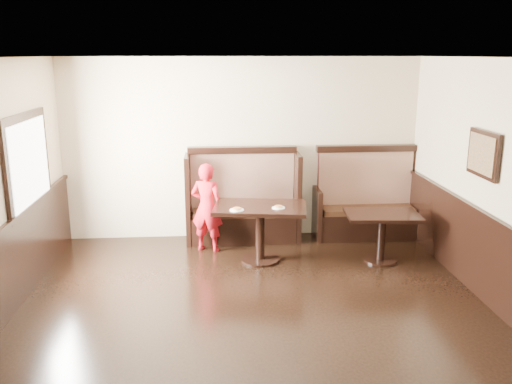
{
  "coord_description": "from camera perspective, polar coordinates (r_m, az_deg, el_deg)",
  "views": [
    {
      "loc": [
        -0.42,
        -4.81,
        2.83
      ],
      "look_at": [
        0.13,
        2.35,
        1.0
      ],
      "focal_mm": 38.0,
      "sensor_mm": 36.0,
      "label": 1
    }
  ],
  "objects": [
    {
      "name": "ground",
      "position": [
        5.6,
        0.54,
        -16.1
      ],
      "size": [
        7.0,
        7.0,
        0.0
      ],
      "primitive_type": "plane",
      "color": "black",
      "rests_on": "ground"
    },
    {
      "name": "booth_neighbor",
      "position": [
        8.76,
        11.46,
        -1.54
      ],
      "size": [
        1.65,
        0.72,
        1.45
      ],
      "color": "black",
      "rests_on": "ground"
    },
    {
      "name": "booth_main",
      "position": [
        8.44,
        -1.39,
        -1.55
      ],
      "size": [
        1.75,
        0.72,
        1.45
      ],
      "color": "black",
      "rests_on": "ground"
    },
    {
      "name": "child",
      "position": [
        7.94,
        -5.18,
        -1.62
      ],
      "size": [
        0.56,
        0.47,
        1.32
      ],
      "primitive_type": "imported",
      "rotation": [
        0.0,
        0.0,
        2.78
      ],
      "color": "red",
      "rests_on": "ground"
    },
    {
      "name": "table_neighbor",
      "position": [
        7.74,
        13.13,
        -3.45
      ],
      "size": [
        1.05,
        0.73,
        0.7
      ],
      "rotation": [
        0.0,
        0.0,
        -0.07
      ],
      "color": "black",
      "rests_on": "ground"
    },
    {
      "name": "table_main",
      "position": [
        7.51,
        0.44,
        -2.84
      ],
      "size": [
        1.37,
        0.97,
        0.8
      ],
      "rotation": [
        0.0,
        0.0,
        -0.15
      ],
      "color": "black",
      "rests_on": "ground"
    },
    {
      "name": "room_shell",
      "position": [
        5.53,
        -2.82,
        -8.73
      ],
      "size": [
        7.0,
        7.0,
        7.0
      ],
      "color": "#C5B68E",
      "rests_on": "ground"
    },
    {
      "name": "pizza_plate_left",
      "position": [
        7.25,
        -2.03,
        -1.84
      ],
      "size": [
        0.19,
        0.19,
        0.04
      ],
      "color": "white",
      "rests_on": "table_main"
    },
    {
      "name": "pizza_plate_right",
      "position": [
        7.35,
        2.38,
        -1.61
      ],
      "size": [
        0.18,
        0.18,
        0.03
      ],
      "color": "white",
      "rests_on": "table_main"
    }
  ]
}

